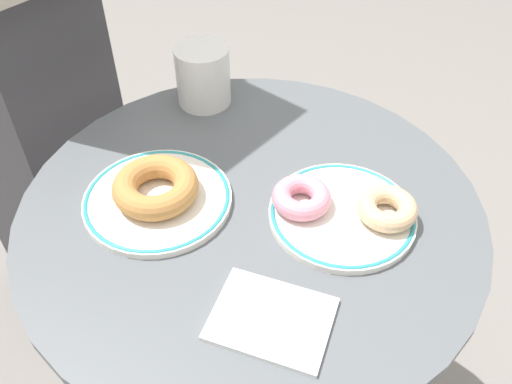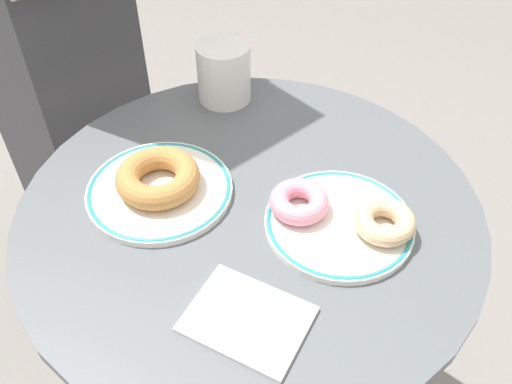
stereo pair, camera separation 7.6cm
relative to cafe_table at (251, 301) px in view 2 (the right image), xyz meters
name	(u,v)px [view 2 (the right image)]	position (x,y,z in m)	size (l,w,h in m)	color
cafe_table	(251,301)	(0.00, 0.00, 0.00)	(0.66, 0.66, 0.71)	#565B60
plate_left	(160,190)	(-0.13, -0.03, 0.24)	(0.21, 0.21, 0.01)	white
plate_right	(339,223)	(0.13, 0.01, 0.24)	(0.20, 0.20, 0.01)	white
donut_old_fashioned	(158,177)	(-0.13, -0.03, 0.27)	(0.12, 0.12, 0.03)	#BC7F42
donut_glazed	(384,221)	(0.19, 0.02, 0.26)	(0.08, 0.08, 0.03)	#E0B789
donut_pink_frosted	(299,202)	(0.07, 0.01, 0.26)	(0.08, 0.08, 0.03)	pink
paper_napkin	(247,319)	(0.07, -0.18, 0.24)	(0.14, 0.10, 0.01)	white
coffee_mug	(225,71)	(-0.15, 0.23, 0.29)	(0.09, 0.14, 0.10)	white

